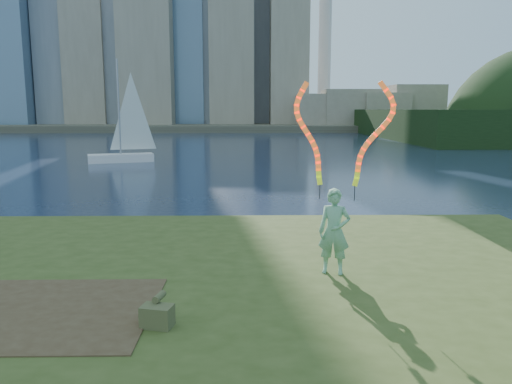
{
  "coord_description": "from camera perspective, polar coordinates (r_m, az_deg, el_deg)",
  "views": [
    {
      "loc": [
        0.95,
        -10.88,
        4.03
      ],
      "look_at": [
        1.16,
        1.0,
        2.06
      ],
      "focal_mm": 35.0,
      "sensor_mm": 36.0,
      "label": 1
    }
  ],
  "objects": [
    {
      "name": "dirt_patch",
      "position": [
        8.9,
        -22.21,
        -12.51
      ],
      "size": [
        3.2,
        3.0,
        0.02
      ],
      "primitive_type": "cube",
      "color": "#47331E",
      "rests_on": "grassy_knoll"
    },
    {
      "name": "grassy_knoll",
      "position": [
        9.39,
        -6.93,
        -13.79
      ],
      "size": [
        20.0,
        18.0,
        0.8
      ],
      "color": "#384819",
      "rests_on": "ground"
    },
    {
      "name": "far_shore",
      "position": [
        105.94,
        -1.52,
        7.57
      ],
      "size": [
        320.0,
        40.0,
        1.2
      ],
      "primitive_type": "cube",
      "color": "#4A4536",
      "rests_on": "ground"
    },
    {
      "name": "woman_with_ribbons",
      "position": [
        9.89,
        9.06,
        -1.36
      ],
      "size": [
        2.01,
        0.68,
        4.08
      ],
      "rotation": [
        0.0,
        0.0,
        -0.28
      ],
      "color": "#1C7834",
      "rests_on": "grassy_knoll"
    },
    {
      "name": "canvas_bag",
      "position": [
        7.86,
        -11.21,
        -13.6
      ],
      "size": [
        0.52,
        0.59,
        0.44
      ],
      "rotation": [
        0.0,
        0.0,
        -0.23
      ],
      "color": "#414926",
      "rests_on": "grassy_knoll"
    },
    {
      "name": "ground",
      "position": [
        11.64,
        -5.73,
        -10.88
      ],
      "size": [
        320.0,
        320.0,
        0.0
      ],
      "primitive_type": "plane",
      "color": "#17233B",
      "rests_on": "ground"
    },
    {
      "name": "sailboat",
      "position": [
        39.87,
        -14.86,
        5.26
      ],
      "size": [
        5.15,
        3.0,
        7.82
      ],
      "rotation": [
        0.0,
        0.0,
        0.32
      ],
      "color": "white",
      "rests_on": "ground"
    }
  ]
}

